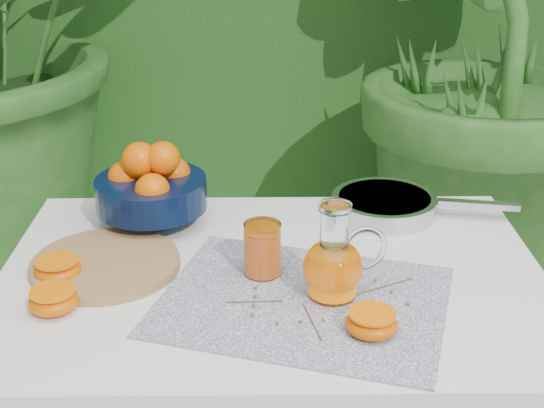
{
  "coord_description": "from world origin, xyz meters",
  "views": [
    {
      "loc": [
        0.04,
        -1.3,
        1.43
      ],
      "look_at": [
        0.06,
        -0.07,
        0.88
      ],
      "focal_mm": 50.0,
      "sensor_mm": 36.0,
      "label": 1
    }
  ],
  "objects_px": {
    "white_table": "(272,311)",
    "fruit_bowl": "(151,186)",
    "saute_pan": "(386,204)",
    "cutting_board": "(106,264)",
    "juice_pitcher": "(334,265)"
  },
  "relations": [
    {
      "from": "fruit_bowl",
      "to": "saute_pan",
      "type": "relative_size",
      "value": 0.66
    },
    {
      "from": "white_table",
      "to": "cutting_board",
      "type": "distance_m",
      "value": 0.32
    },
    {
      "from": "fruit_bowl",
      "to": "saute_pan",
      "type": "distance_m",
      "value": 0.5
    },
    {
      "from": "cutting_board",
      "to": "juice_pitcher",
      "type": "distance_m",
      "value": 0.43
    },
    {
      "from": "cutting_board",
      "to": "juice_pitcher",
      "type": "height_order",
      "value": "juice_pitcher"
    },
    {
      "from": "white_table",
      "to": "cutting_board",
      "type": "relative_size",
      "value": 3.65
    },
    {
      "from": "cutting_board",
      "to": "white_table",
      "type": "bearing_deg",
      "value": -4.16
    },
    {
      "from": "white_table",
      "to": "fruit_bowl",
      "type": "distance_m",
      "value": 0.37
    },
    {
      "from": "cutting_board",
      "to": "fruit_bowl",
      "type": "xyz_separation_m",
      "value": [
        0.06,
        0.2,
        0.07
      ]
    },
    {
      "from": "white_table",
      "to": "saute_pan",
      "type": "relative_size",
      "value": 2.47
    },
    {
      "from": "juice_pitcher",
      "to": "saute_pan",
      "type": "height_order",
      "value": "juice_pitcher"
    },
    {
      "from": "cutting_board",
      "to": "fruit_bowl",
      "type": "distance_m",
      "value": 0.22
    },
    {
      "from": "cutting_board",
      "to": "fruit_bowl",
      "type": "bearing_deg",
      "value": 72.74
    },
    {
      "from": "white_table",
      "to": "fruit_bowl",
      "type": "xyz_separation_m",
      "value": [
        -0.25,
        0.22,
        0.16
      ]
    },
    {
      "from": "saute_pan",
      "to": "juice_pitcher",
      "type": "bearing_deg",
      "value": -112.57
    }
  ]
}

